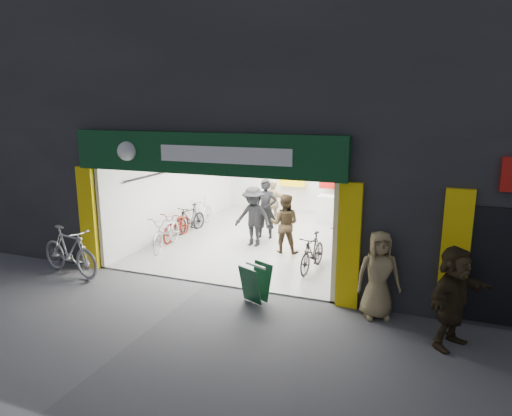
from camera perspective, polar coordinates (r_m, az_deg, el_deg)
The scene contains 17 objects.
ground at distance 10.82m, azimuth -6.19°, elevation -9.43°, with size 60.00×60.00×0.00m, color #56565B.
building at distance 14.37m, azimuth 6.09°, elevation 13.64°, with size 17.00×10.27×8.00m.
bike_left_front at distance 13.39m, azimuth -11.09°, elevation -2.94°, with size 0.67×1.93×1.01m, color #B2B3B7.
bike_left_midfront at distance 14.93m, azimuth -8.30°, elevation -1.37°, with size 0.44×1.55×0.93m, color black.
bike_left_midback at distance 14.26m, azimuth -9.87°, elevation -2.15°, with size 0.60×1.72×0.91m, color maroon.
bike_left_back at distance 15.61m, azimuth -6.86°, elevation -0.54°, with size 0.48×1.70×1.02m, color silver.
bike_right_front at distance 11.53m, azimuth 7.06°, elevation -5.52°, with size 0.45×1.58×0.95m, color black.
bike_right_mid at distance 12.92m, azimuth 10.60°, elevation -3.83°, with size 0.57×1.65×0.86m, color maroon.
bike_right_back at distance 15.58m, azimuth 12.50°, elevation -0.92°, with size 0.45×1.58×0.95m, color #B6B6BB.
parked_bike at distance 12.01m, azimuth -22.27°, elevation -5.01°, with size 0.57×2.01×1.21m, color #ACADB1.
customer_a at distance 14.01m, azimuth 1.21°, elevation -0.18°, with size 0.68×0.45×1.88m, color black.
customer_b at distance 12.69m, azimuth 3.59°, elevation -2.01°, with size 0.82×0.64×1.69m, color #392B1A.
customer_c at distance 13.22m, azimuth -0.36°, elevation -1.14°, with size 1.16×0.67×1.79m, color black.
customer_d at distance 15.65m, azimuth 2.20°, elevation 0.59°, with size 0.92×0.38×1.56m, color #988358.
pedestrian_near at distance 9.20m, azimuth 15.06°, elevation -8.06°, with size 0.85×0.55×1.74m, color #998459.
pedestrian_far at distance 8.53m, azimuth 23.44°, elevation -10.19°, with size 1.66×0.53×1.79m, color #322716.
sandwich_board at distance 9.69m, azimuth -0.05°, elevation -9.24°, with size 0.69×0.69×0.80m.
Camera 1 is at (4.63, -8.89, 4.06)m, focal length 32.00 mm.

